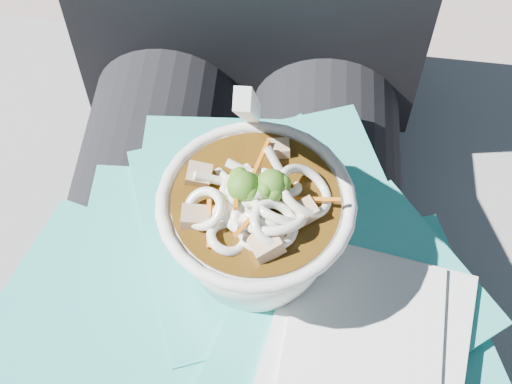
# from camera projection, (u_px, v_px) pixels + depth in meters

# --- Properties ---
(stone_ledge) EXTENTS (1.03, 0.56, 0.45)m
(stone_ledge) POSITION_uv_depth(u_px,v_px,m) (244.00, 297.00, 0.96)
(stone_ledge) COLOR slate
(stone_ledge) RESTS_ON ground
(lap) EXTENTS (0.31, 0.48, 0.15)m
(lap) POSITION_uv_depth(u_px,v_px,m) (225.00, 307.00, 0.62)
(lap) COLOR black
(lap) RESTS_ON stone_ledge
(person_body) EXTENTS (0.34, 0.94, 1.00)m
(person_body) POSITION_uv_depth(u_px,v_px,m) (234.00, 203.00, 0.65)
(person_body) COLOR black
(person_body) RESTS_ON ground
(plastic_bag) EXTENTS (0.40, 0.34, 0.02)m
(plastic_bag) POSITION_uv_depth(u_px,v_px,m) (256.00, 286.00, 0.54)
(plastic_bag) COLOR teal
(plastic_bag) RESTS_ON lap
(napkins) EXTENTS (0.16, 0.16, 0.01)m
(napkins) POSITION_uv_depth(u_px,v_px,m) (367.00, 333.00, 0.51)
(napkins) COLOR silver
(napkins) RESTS_ON plastic_bag
(udon_bowl) EXTENTS (0.16, 0.16, 0.19)m
(udon_bowl) POSITION_uv_depth(u_px,v_px,m) (256.00, 221.00, 0.50)
(udon_bowl) COLOR white
(udon_bowl) RESTS_ON plastic_bag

